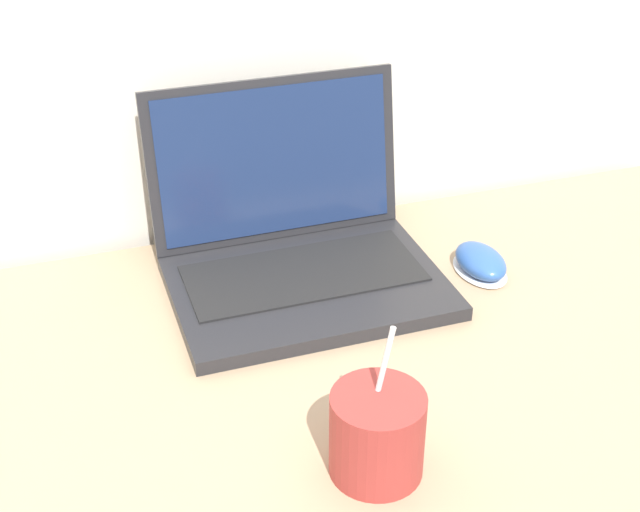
# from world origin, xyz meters

# --- Properties ---
(laptop) EXTENTS (0.37, 0.31, 0.25)m
(laptop) POSITION_xyz_m (0.03, 0.58, 0.76)
(laptop) COLOR #232326
(laptop) RESTS_ON desk
(drink_cup) EXTENTS (0.10, 0.10, 0.18)m
(drink_cup) POSITION_xyz_m (-0.01, 0.18, 0.75)
(drink_cup) COLOR #9E332D
(drink_cup) RESTS_ON desk
(computer_mouse) EXTENTS (0.07, 0.11, 0.04)m
(computer_mouse) POSITION_xyz_m (0.29, 0.50, 0.72)
(computer_mouse) COLOR white
(computer_mouse) RESTS_ON desk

